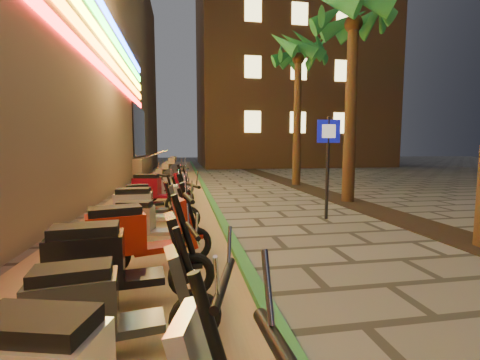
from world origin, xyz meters
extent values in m
plane|color=#474442|center=(0.00, 0.00, 0.00)|extent=(120.00, 120.00, 0.00)
cube|color=#8C7251|center=(-2.60, 10.00, 0.01)|extent=(3.40, 60.00, 0.01)
cube|color=#276931|center=(-0.90, 10.00, 0.05)|extent=(0.18, 60.00, 0.10)
cube|color=black|center=(3.60, 5.00, 0.01)|extent=(1.20, 40.00, 0.02)
cube|color=black|center=(-4.45, 18.00, 2.80)|extent=(0.08, 5.00, 3.00)
cube|color=gray|center=(-6.50, 18.00, 0.60)|extent=(5.00, 6.00, 1.20)
cube|color=#FF1414|center=(-4.45, 6.00, 4.50)|extent=(0.06, 26.00, 0.28)
cube|color=orange|center=(-4.45, 6.00, 5.05)|extent=(0.06, 26.00, 0.28)
cube|color=gray|center=(-3.50, 18.00, 0.15)|extent=(0.35, 5.00, 0.30)
cube|color=gray|center=(-3.15, 18.00, 0.45)|extent=(0.35, 5.00, 0.30)
cube|color=gray|center=(-2.80, 18.00, 0.75)|extent=(0.35, 5.00, 0.30)
cube|color=gray|center=(-2.45, 18.00, 1.05)|extent=(0.35, 5.00, 0.30)
cylinder|color=silver|center=(-3.90, 16.00, 1.25)|extent=(2.09, 0.06, 0.81)
cylinder|color=silver|center=(-3.90, 20.00, 1.25)|extent=(2.09, 0.06, 0.81)
cube|color=brown|center=(9.00, 32.00, 12.50)|extent=(18.00, 16.00, 25.00)
cube|color=#FFEC8C|center=(4.00, 23.97, 4.00)|extent=(1.40, 0.06, 1.80)
cube|color=#FFEC8C|center=(8.00, 23.97, 4.00)|extent=(1.40, 0.06, 1.80)
cube|color=#FFEC8C|center=(12.00, 23.97, 4.00)|extent=(1.40, 0.06, 1.80)
cube|color=#FFEC8C|center=(4.00, 23.97, 8.50)|extent=(1.40, 0.06, 1.80)
cube|color=#FFEC8C|center=(8.00, 23.97, 8.50)|extent=(1.40, 0.06, 1.80)
cube|color=#FFEC8C|center=(12.00, 23.97, 8.50)|extent=(1.40, 0.06, 1.80)
cube|color=#FFEC8C|center=(4.00, 23.97, 13.00)|extent=(1.40, 0.06, 1.80)
cube|color=#FFEC8C|center=(8.00, 23.97, 13.00)|extent=(1.40, 0.06, 1.80)
cube|color=#FFEC8C|center=(12.00, 23.97, 13.00)|extent=(1.40, 0.06, 1.80)
cylinder|color=#472D19|center=(3.60, 7.00, 2.85)|extent=(0.40, 0.40, 5.70)
sphere|color=#472D19|center=(3.60, 7.00, 5.70)|extent=(0.56, 0.56, 0.56)
cone|color=#1A551F|center=(4.49, 7.00, 6.15)|extent=(0.60, 1.93, 1.52)
cone|color=#1A551F|center=(4.28, 7.57, 6.15)|extent=(1.70, 1.86, 1.52)
cone|color=#1A551F|center=(3.75, 7.87, 6.15)|extent=(2.00, 0.93, 1.52)
cone|color=#1A551F|center=(3.16, 7.77, 6.15)|extent=(1.97, 1.48, 1.52)
cone|color=#1A551F|center=(2.77, 7.30, 6.15)|extent=(1.22, 2.02, 1.52)
cone|color=#1A551F|center=(2.77, 6.70, 6.15)|extent=(1.22, 2.02, 1.52)
cone|color=#1A551F|center=(4.28, 6.43, 6.15)|extent=(1.70, 1.86, 1.52)
cylinder|color=#472D19|center=(3.60, 12.00, 2.98)|extent=(0.40, 0.40, 5.95)
sphere|color=#472D19|center=(3.60, 12.00, 5.95)|extent=(0.56, 0.56, 0.56)
cone|color=#1A551F|center=(4.49, 12.00, 6.40)|extent=(0.60, 1.93, 1.52)
cone|color=#1A551F|center=(4.28, 12.57, 6.40)|extent=(1.70, 1.86, 1.52)
cone|color=#1A551F|center=(3.75, 12.87, 6.40)|extent=(2.00, 0.93, 1.52)
cone|color=#1A551F|center=(3.16, 12.77, 6.40)|extent=(1.97, 1.48, 1.52)
cone|color=#1A551F|center=(2.77, 12.30, 6.40)|extent=(1.22, 2.02, 1.52)
cone|color=#1A551F|center=(2.77, 11.70, 6.40)|extent=(1.22, 2.02, 1.52)
cone|color=#1A551F|center=(3.16, 11.23, 6.40)|extent=(1.97, 1.48, 1.52)
cone|color=#1A551F|center=(3.75, 11.13, 6.40)|extent=(2.00, 0.93, 1.52)
cone|color=#1A551F|center=(4.28, 11.43, 6.40)|extent=(1.70, 1.86, 1.52)
cylinder|color=black|center=(1.76, 4.68, 1.27)|extent=(0.08, 0.08, 2.55)
cube|color=#0D11B2|center=(1.75, 4.66, 2.19)|extent=(0.56, 0.14, 0.56)
cube|color=white|center=(1.75, 4.63, 2.19)|extent=(0.32, 0.08, 0.33)
cube|color=black|center=(-2.56, -1.02, 0.84)|extent=(0.68, 0.47, 0.12)
cylinder|color=black|center=(-1.62, -1.27, 0.80)|extent=(0.28, 0.14, 0.74)
cylinder|color=black|center=(-1.57, -1.29, 1.12)|extent=(0.19, 0.57, 0.04)
torus|color=black|center=(-2.72, -0.16, 0.24)|extent=(0.50, 0.17, 0.49)
cylinder|color=silver|center=(-2.72, -0.16, 0.24)|extent=(0.14, 0.11, 0.13)
torus|color=black|center=(-1.68, 0.00, 0.24)|extent=(0.50, 0.17, 0.49)
cylinder|color=silver|center=(-1.68, 0.00, 0.24)|extent=(0.14, 0.11, 0.13)
cube|color=#292C2E|center=(-2.21, -0.08, 0.28)|extent=(0.56, 0.40, 0.08)
cube|color=#292C2E|center=(-2.65, -0.15, 0.52)|extent=(0.71, 0.45, 0.47)
cube|color=black|center=(-2.65, -0.15, 0.79)|extent=(0.62, 0.39, 0.11)
cube|color=#292C2E|center=(-1.81, -0.02, 0.57)|extent=(0.31, 0.41, 0.66)
cylinder|color=black|center=(-1.74, -0.01, 0.75)|extent=(0.27, 0.10, 0.70)
cylinder|color=black|center=(-1.70, -0.01, 1.05)|extent=(0.12, 0.55, 0.04)
cube|color=#292C2E|center=(-1.68, 0.00, 0.36)|extent=(0.22, 0.16, 0.06)
torus|color=black|center=(-2.89, 0.74, 0.28)|extent=(0.57, 0.18, 0.56)
cylinder|color=silver|center=(-2.89, 0.74, 0.28)|extent=(0.16, 0.13, 0.15)
torus|color=black|center=(-1.69, 0.90, 0.28)|extent=(0.57, 0.18, 0.56)
cylinder|color=silver|center=(-1.69, 0.90, 0.28)|extent=(0.16, 0.13, 0.15)
cube|color=black|center=(-2.30, 0.82, 0.32)|extent=(0.63, 0.44, 0.09)
cube|color=black|center=(-2.80, 0.75, 0.59)|extent=(0.80, 0.50, 0.54)
cube|color=black|center=(-2.80, 0.75, 0.91)|extent=(0.71, 0.43, 0.13)
cube|color=black|center=(-1.84, 0.88, 0.65)|extent=(0.34, 0.46, 0.76)
cylinder|color=black|center=(-1.77, 0.89, 0.86)|extent=(0.30, 0.11, 0.80)
cylinder|color=black|center=(-1.71, 0.89, 1.21)|extent=(0.13, 0.63, 0.05)
cube|color=black|center=(-1.69, 0.90, 0.41)|extent=(0.25, 0.18, 0.06)
torus|color=black|center=(-2.79, 1.74, 0.28)|extent=(0.57, 0.27, 0.57)
cylinder|color=silver|center=(-2.79, 1.74, 0.28)|extent=(0.18, 0.15, 0.15)
torus|color=black|center=(-1.62, 2.09, 0.28)|extent=(0.57, 0.27, 0.57)
cylinder|color=silver|center=(-1.62, 2.09, 0.28)|extent=(0.18, 0.15, 0.15)
cube|color=maroon|center=(-2.22, 1.91, 0.33)|extent=(0.68, 0.53, 0.09)
cube|color=maroon|center=(-2.70, 1.76, 0.60)|extent=(0.85, 0.62, 0.54)
cube|color=black|center=(-2.70, 1.76, 0.91)|extent=(0.75, 0.53, 0.13)
cube|color=maroon|center=(-1.77, 2.05, 0.65)|extent=(0.40, 0.50, 0.76)
cylinder|color=black|center=(-1.70, 2.07, 0.87)|extent=(0.31, 0.16, 0.80)
cylinder|color=black|center=(-1.64, 2.08, 1.22)|extent=(0.23, 0.62, 0.05)
cube|color=maroon|center=(-1.62, 2.09, 0.41)|extent=(0.27, 0.22, 0.07)
torus|color=black|center=(-2.72, 3.11, 0.24)|extent=(0.49, 0.19, 0.48)
cylinder|color=silver|center=(-2.72, 3.11, 0.24)|extent=(0.14, 0.12, 0.13)
torus|color=black|center=(-1.71, 2.90, 0.24)|extent=(0.49, 0.19, 0.48)
cylinder|color=silver|center=(-1.71, 2.90, 0.24)|extent=(0.14, 0.12, 0.13)
cube|color=#ACABB4|center=(-2.22, 3.01, 0.28)|extent=(0.56, 0.41, 0.07)
cube|color=#ACABB4|center=(-2.65, 3.10, 0.51)|extent=(0.70, 0.47, 0.46)
cube|color=black|center=(-2.65, 3.10, 0.77)|extent=(0.62, 0.40, 0.11)
cube|color=#ACABB4|center=(-1.83, 2.93, 0.55)|extent=(0.31, 0.41, 0.65)
cylinder|color=black|center=(-1.77, 2.92, 0.74)|extent=(0.26, 0.11, 0.68)
cylinder|color=black|center=(-1.73, 2.91, 1.03)|extent=(0.15, 0.53, 0.04)
cube|color=#ACABB4|center=(-1.71, 2.90, 0.35)|extent=(0.22, 0.17, 0.06)
torus|color=black|center=(-2.89, 4.05, 0.28)|extent=(0.55, 0.11, 0.55)
cylinder|color=silver|center=(-2.89, 4.05, 0.28)|extent=(0.15, 0.11, 0.15)
torus|color=black|center=(-1.71, 4.06, 0.28)|extent=(0.55, 0.11, 0.55)
cylinder|color=silver|center=(-1.71, 4.06, 0.28)|extent=(0.15, 0.11, 0.15)
cube|color=silver|center=(-2.31, 4.06, 0.32)|extent=(0.59, 0.37, 0.08)
cube|color=silver|center=(-2.81, 4.05, 0.58)|extent=(0.75, 0.41, 0.53)
cube|color=black|center=(-2.81, 4.05, 0.89)|extent=(0.66, 0.35, 0.13)
cube|color=silver|center=(-1.85, 4.06, 0.64)|extent=(0.29, 0.43, 0.75)
cylinder|color=black|center=(-1.78, 4.06, 0.85)|extent=(0.29, 0.08, 0.78)
cylinder|color=black|center=(-1.73, 4.06, 1.19)|extent=(0.05, 0.62, 0.05)
cube|color=silver|center=(-1.71, 4.06, 0.40)|extent=(0.23, 0.15, 0.06)
torus|color=black|center=(-2.93, 5.06, 0.24)|extent=(0.49, 0.10, 0.49)
cylinder|color=silver|center=(-2.93, 5.06, 0.24)|extent=(0.13, 0.10, 0.13)
torus|color=black|center=(-1.88, 5.04, 0.24)|extent=(0.49, 0.10, 0.49)
cylinder|color=silver|center=(-1.88, 5.04, 0.24)|extent=(0.13, 0.10, 0.13)
cube|color=#2A2D30|center=(-2.41, 5.05, 0.28)|extent=(0.52, 0.33, 0.07)
cube|color=#2A2D30|center=(-2.85, 5.06, 0.51)|extent=(0.66, 0.36, 0.47)
cube|color=black|center=(-2.85, 5.06, 0.79)|extent=(0.58, 0.31, 0.11)
cube|color=#2A2D30|center=(-2.01, 5.05, 0.56)|extent=(0.25, 0.38, 0.66)
cylinder|color=black|center=(-1.94, 5.04, 0.75)|extent=(0.26, 0.07, 0.69)
cylinder|color=black|center=(-1.90, 5.04, 1.05)|extent=(0.05, 0.54, 0.04)
cube|color=#2A2D30|center=(-1.88, 5.04, 0.36)|extent=(0.21, 0.13, 0.06)
torus|color=black|center=(-3.07, 5.98, 0.24)|extent=(0.48, 0.18, 0.47)
cylinder|color=silver|center=(-3.07, 5.98, 0.24)|extent=(0.14, 0.11, 0.13)
torus|color=black|center=(-2.07, 6.17, 0.24)|extent=(0.48, 0.18, 0.47)
cylinder|color=silver|center=(-2.07, 6.17, 0.24)|extent=(0.14, 0.11, 0.13)
cube|color=black|center=(-2.58, 6.07, 0.27)|extent=(0.55, 0.40, 0.07)
cube|color=black|center=(-3.00, 5.99, 0.50)|extent=(0.69, 0.46, 0.45)
cube|color=black|center=(-3.00, 5.99, 0.76)|extent=(0.61, 0.39, 0.11)
cube|color=black|center=(-2.20, 6.15, 0.54)|extent=(0.31, 0.40, 0.64)
cylinder|color=black|center=(-2.13, 6.16, 0.72)|extent=(0.26, 0.11, 0.67)
cylinder|color=black|center=(-2.09, 6.17, 1.01)|extent=(0.14, 0.52, 0.04)
cube|color=black|center=(-2.07, 6.17, 0.34)|extent=(0.22, 0.16, 0.05)
torus|color=black|center=(-2.97, 7.18, 0.29)|extent=(0.59, 0.23, 0.58)
cylinder|color=silver|center=(-2.97, 7.18, 0.29)|extent=(0.18, 0.14, 0.15)
torus|color=black|center=(-1.76, 6.91, 0.29)|extent=(0.59, 0.23, 0.58)
cylinder|color=silver|center=(-1.76, 6.91, 0.29)|extent=(0.18, 0.14, 0.15)
cube|color=maroon|center=(-2.38, 7.04, 0.33)|extent=(0.68, 0.50, 0.09)
cube|color=maroon|center=(-2.88, 7.16, 0.61)|extent=(0.85, 0.58, 0.55)
cube|color=black|center=(-2.88, 7.16, 0.93)|extent=(0.75, 0.49, 0.13)
cube|color=maroon|center=(-1.91, 6.94, 0.66)|extent=(0.38, 0.50, 0.78)
cylinder|color=black|center=(-1.84, 6.92, 0.89)|extent=(0.31, 0.14, 0.82)
cylinder|color=black|center=(-1.78, 6.91, 1.24)|extent=(0.19, 0.64, 0.05)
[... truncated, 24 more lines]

